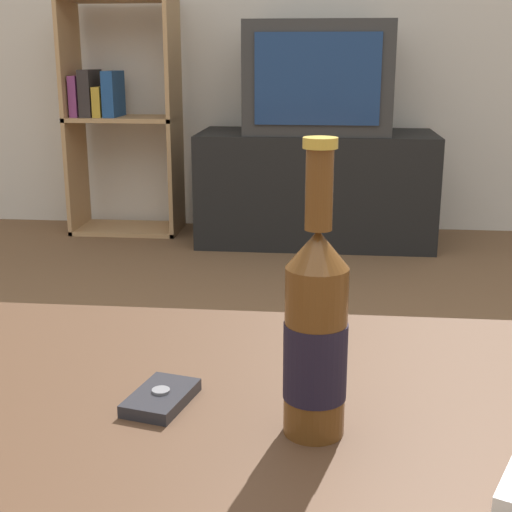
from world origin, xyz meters
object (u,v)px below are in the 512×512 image
beer_bottle (316,334)px  bookshelf (117,113)px  tv_stand (316,187)px  television (318,78)px  cell_phone (161,398)px

beer_bottle → bookshelf: bearing=110.2°
tv_stand → bookshelf: (-0.98, 0.11, 0.33)m
tv_stand → television: television is taller
television → beer_bottle: size_ratio=2.19×
television → bookshelf: bearing=173.4°
beer_bottle → tv_stand: bearing=91.1°
bookshelf → cell_phone: bearing=-72.6°
beer_bottle → cell_phone: bearing=165.5°
television → tv_stand: bearing=90.0°
beer_bottle → cell_phone: (-0.17, 0.04, -0.10)m
tv_stand → beer_bottle: 2.71m
tv_stand → beer_bottle: beer_bottle is taller
tv_stand → bookshelf: bookshelf is taller
tv_stand → television: (-0.00, -0.00, 0.50)m
tv_stand → beer_bottle: (0.05, -2.69, 0.33)m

